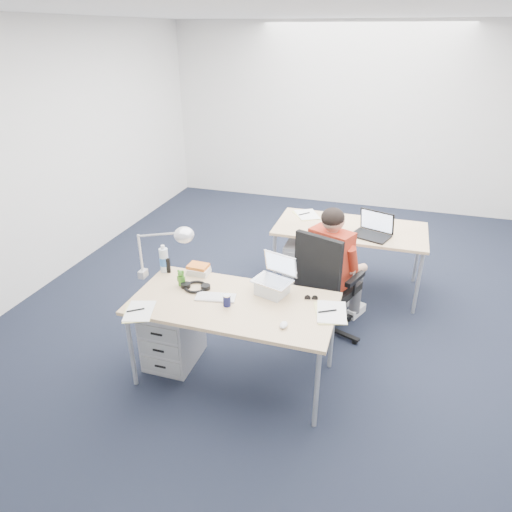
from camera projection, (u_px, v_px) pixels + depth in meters
The scene contains 24 objects.
floor at pixel (307, 312), 4.76m from camera, with size 7.00×7.00×0.00m, color black.
room at pixel (316, 148), 4.00m from camera, with size 6.02×7.02×2.80m.
desk_near at pixel (233, 307), 3.59m from camera, with size 1.60×0.80×0.73m.
desk_far at pixel (350, 231), 4.94m from camera, with size 1.60×0.80×0.73m.
office_chair at pixel (325, 305), 4.30m from camera, with size 0.89×0.89×1.09m.
seated_person at pixel (337, 268), 4.28m from camera, with size 0.57×0.74×1.26m.
drawer_pedestal_near at pixel (173, 333), 3.97m from camera, with size 0.40×0.50×0.55m, color #A8A9AD.
drawer_pedestal_far at pixel (305, 264), 5.15m from camera, with size 0.40×0.50×0.55m, color #A8A9AD.
silver_laptop at pixel (272, 277), 3.62m from camera, with size 0.30×0.23×0.31m, color silver, non-canonical shape.
wireless_keyboard at pixel (216, 297), 3.63m from camera, with size 0.32×0.13×0.02m, color white.
computer_mouse at pixel (284, 325), 3.27m from camera, with size 0.06×0.09×0.03m, color white.
headphones at pixel (196, 286), 3.75m from camera, with size 0.25×0.19×0.04m, color black, non-canonical shape.
can_koozie at pixel (227, 300), 3.51m from camera, with size 0.06×0.06×0.10m, color #161947.
water_bottle at pixel (164, 258), 3.98m from camera, with size 0.08×0.08×0.25m, color silver.
bear_figurine at pixel (181, 278), 3.78m from camera, with size 0.08×0.06×0.14m, color #28711E, non-canonical shape.
book_stack at pixel (199, 269), 3.97m from camera, with size 0.19×0.14×0.08m, color silver.
cordless_phone at pixel (168, 265), 3.98m from camera, with size 0.04×0.02×0.14m, color black.
papers_left at pixel (138, 312), 3.44m from camera, with size 0.20×0.29×0.01m, color #DCD47F.
papers_right at pixel (330, 313), 3.43m from camera, with size 0.22×0.31×0.01m, color #DCD47F.
sunglasses at pixel (311, 298), 3.60m from camera, with size 0.11×0.05×0.02m, color black, non-canonical shape.
desk_lamp at pixel (157, 251), 3.77m from camera, with size 0.47×0.17×0.54m, color silver, non-canonical shape.
dark_laptop at pixel (372, 225), 4.64m from camera, with size 0.37×0.36×0.27m, color black, non-canonical shape.
far_cup at pixel (378, 222), 4.92m from camera, with size 0.08×0.08×0.11m, color white.
far_papers at pixel (306, 215), 5.25m from camera, with size 0.23×0.32×0.01m, color white.
Camera 1 is at (0.69, -3.98, 2.64)m, focal length 32.00 mm.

